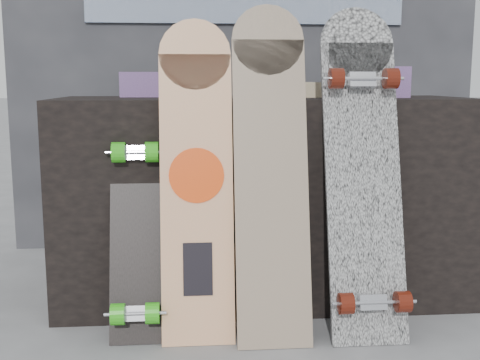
{
  "coord_description": "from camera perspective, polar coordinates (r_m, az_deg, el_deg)",
  "views": [
    {
      "loc": [
        -0.29,
        -1.87,
        0.86
      ],
      "look_at": [
        -0.12,
        0.2,
        0.52
      ],
      "focal_mm": 45.0,
      "sensor_mm": 36.0,
      "label": 1
    }
  ],
  "objects": [
    {
      "name": "longboard_cascadia",
      "position": [
        2.09,
        11.6,
        1.43
      ],
      "size": [
        0.26,
        0.38,
        1.12
      ],
      "rotation": [
        -0.28,
        0.0,
        0.0
      ],
      "color": "silver",
      "rests_on": "ground"
    },
    {
      "name": "vendor_table",
      "position": [
        2.43,
        2.2,
        -1.66
      ],
      "size": [
        1.6,
        0.6,
        0.8
      ],
      "primitive_type": "cube",
      "color": "black",
      "rests_on": "ground"
    },
    {
      "name": "booth",
      "position": [
        3.24,
        0.4,
        13.57
      ],
      "size": [
        2.4,
        0.22,
        2.2
      ],
      "color": "#2E2E32",
      "rests_on": "ground"
    },
    {
      "name": "skateboard_dark",
      "position": [
        2.08,
        -9.79,
        -3.56
      ],
      "size": [
        0.18,
        0.33,
        0.8
      ],
      "rotation": [
        -0.32,
        0.0,
        0.0
      ],
      "color": "black",
      "rests_on": "ground"
    },
    {
      "name": "longboard_geisha",
      "position": [
        2.01,
        -4.16,
        0.86
      ],
      "size": [
        0.24,
        0.23,
        1.07
      ],
      "rotation": [
        -0.2,
        0.0,
        0.0
      ],
      "color": "#D2BA8D",
      "rests_on": "ground"
    },
    {
      "name": "longboard_celtic",
      "position": [
        2.02,
        2.93,
        1.78
      ],
      "size": [
        0.25,
        0.3,
        1.13
      ],
      "rotation": [
        -0.25,
        0.0,
        0.0
      ],
      "color": "beige",
      "rests_on": "ground"
    },
    {
      "name": "merch_box_small",
      "position": [
        2.48,
        13.82,
        9.0
      ],
      "size": [
        0.14,
        0.14,
        0.12
      ],
      "primitive_type": "cube",
      "color": "#543A77",
      "rests_on": "vendor_table"
    },
    {
      "name": "merch_box_flat",
      "position": [
        2.45,
        7.32,
        8.49
      ],
      "size": [
        0.22,
        0.1,
        0.06
      ],
      "primitive_type": "cube",
      "color": "#D1B78C",
      "rests_on": "vendor_table"
    },
    {
      "name": "ground",
      "position": [
        2.08,
        3.87,
        -15.24
      ],
      "size": [
        60.0,
        60.0,
        0.0
      ],
      "primitive_type": "plane",
      "color": "slate",
      "rests_on": "ground"
    },
    {
      "name": "merch_box_purple",
      "position": [
        2.51,
        -9.16,
        8.92
      ],
      "size": [
        0.18,
        0.12,
        0.1
      ],
      "primitive_type": "cube",
      "color": "#543A77",
      "rests_on": "vendor_table"
    }
  ]
}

